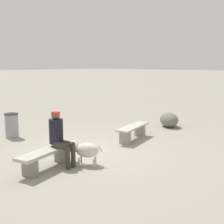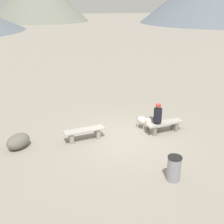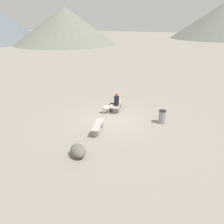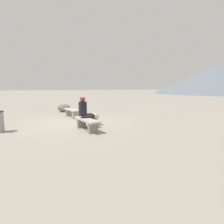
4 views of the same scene
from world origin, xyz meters
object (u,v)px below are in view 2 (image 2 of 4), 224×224
(bench_left, at_px, (84,133))
(trash_bin, at_px, (174,168))
(dog, at_px, (144,121))
(bench_right, at_px, (164,125))
(boulder, at_px, (18,141))
(seated_person, at_px, (157,116))

(bench_left, height_order, trash_bin, trash_bin)
(dog, xyz_separation_m, trash_bin, (-0.15, -3.66, 0.02))
(bench_right, distance_m, dog, 0.87)
(bench_left, xyz_separation_m, bench_right, (3.36, 0.10, 0.00))
(boulder, bearing_deg, dog, 7.78)
(seated_person, xyz_separation_m, trash_bin, (-0.55, -3.25, -0.34))
(bench_right, distance_m, boulder, 5.86)
(bench_left, relative_size, dog, 2.14)
(bench_right, distance_m, trash_bin, 3.36)
(bench_right, height_order, seated_person, seated_person)
(dog, bearing_deg, bench_left, -110.81)
(dog, bearing_deg, bench_right, 28.06)
(bench_right, relative_size, dog, 2.12)
(dog, height_order, boulder, dog)
(seated_person, bearing_deg, boulder, 174.97)
(seated_person, height_order, trash_bin, seated_person)
(bench_right, height_order, dog, dog)
(bench_left, bearing_deg, seated_person, -9.98)
(dog, distance_m, trash_bin, 3.67)
(bench_left, height_order, bench_right, bench_left)
(bench_left, relative_size, seated_person, 1.27)
(bench_right, relative_size, boulder, 1.72)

